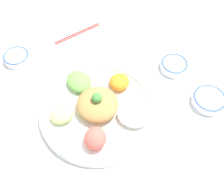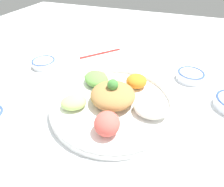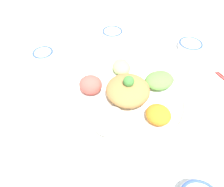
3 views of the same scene
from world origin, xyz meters
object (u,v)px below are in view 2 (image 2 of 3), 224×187
at_px(salad_platter, 113,101).
at_px(rice_bowl_plain, 190,75).
at_px(sauce_bowl_dark, 44,63).
at_px(chopsticks_pair_near, 101,53).

bearing_deg(salad_platter, rice_bowl_plain, 138.54).
xyz_separation_m(sauce_bowl_dark, chopsticks_pair_near, (-0.20, 0.18, -0.01)).
relative_size(salad_platter, sauce_bowl_dark, 4.04).
distance_m(sauce_bowl_dark, rice_bowl_plain, 0.61).
bearing_deg(sauce_bowl_dark, salad_platter, 68.69).
bearing_deg(chopsticks_pair_near, salad_platter, 70.83).
xyz_separation_m(salad_platter, sauce_bowl_dark, (-0.15, -0.37, -0.01)).
bearing_deg(sauce_bowl_dark, rice_bowl_plain, 100.45).
distance_m(salad_platter, rice_bowl_plain, 0.34).
bearing_deg(sauce_bowl_dark, chopsticks_pair_near, 137.88).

